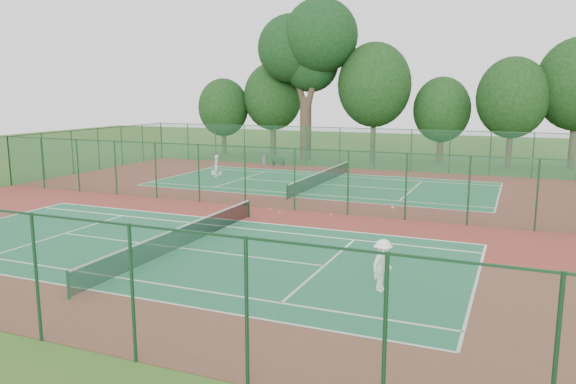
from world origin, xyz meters
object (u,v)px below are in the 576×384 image
(kit_bag, at_px, (217,173))
(big_tree, at_px, (308,47))
(player_near, at_px, (382,265))
(player_far, at_px, (216,166))
(bench, at_px, (278,161))
(trash_bin, at_px, (264,160))

(kit_bag, relative_size, big_tree, 0.06)
(player_near, xyz_separation_m, big_tree, (-15.26, 33.22, 9.75))
(player_far, relative_size, bench, 1.30)
(kit_bag, bearing_deg, player_near, -33.01)
(trash_bin, xyz_separation_m, kit_bag, (-0.77, -7.27, -0.25))
(bench, bearing_deg, kit_bag, -100.95)
(player_far, distance_m, bench, 8.13)
(trash_bin, bearing_deg, big_tree, 66.37)
(player_near, xyz_separation_m, kit_bag, (-18.25, 20.86, -0.73))
(player_near, height_order, bench, player_near)
(player_near, relative_size, big_tree, 0.12)
(trash_bin, bearing_deg, player_near, -58.14)
(player_far, bearing_deg, kit_bag, -165.57)
(player_near, distance_m, kit_bag, 27.73)
(trash_bin, relative_size, kit_bag, 0.95)
(bench, height_order, big_tree, big_tree)
(trash_bin, xyz_separation_m, bench, (1.43, -0.22, -0.00))
(player_near, height_order, trash_bin, player_near)
(big_tree, bearing_deg, trash_bin, -113.63)
(bench, xyz_separation_m, kit_bag, (-2.20, -7.05, -0.25))
(trash_bin, relative_size, bench, 0.62)
(kit_bag, bearing_deg, big_tree, 92.21)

